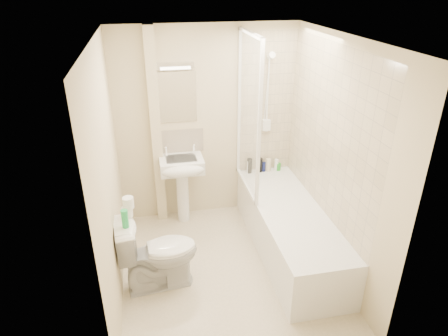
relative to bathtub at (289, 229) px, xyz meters
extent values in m
plane|color=beige|center=(-0.75, -0.20, -0.29)|extent=(2.50, 2.50, 0.00)
cube|color=beige|center=(-0.75, 1.05, 0.91)|extent=(2.20, 0.02, 2.40)
cube|color=beige|center=(-1.85, -0.20, 0.91)|extent=(0.02, 2.50, 2.40)
cube|color=beige|center=(0.35, -0.20, 0.91)|extent=(0.02, 2.50, 2.40)
cube|color=white|center=(-0.75, -0.20, 2.11)|extent=(2.20, 2.50, 0.02)
cube|color=beige|center=(0.00, 1.04, 1.14)|extent=(0.70, 0.01, 1.75)
cube|color=beige|center=(0.34, 0.00, 1.14)|extent=(0.01, 2.10, 1.75)
cube|color=beige|center=(-1.37, 0.99, 0.91)|extent=(0.12, 0.12, 2.40)
cube|color=beige|center=(-1.10, 1.04, 0.74)|extent=(0.60, 0.02, 0.30)
cube|color=white|center=(-1.10, 1.04, 1.29)|extent=(0.46, 0.01, 0.60)
cube|color=silver|center=(-1.10, 1.02, 1.66)|extent=(0.42, 0.07, 0.07)
cube|color=white|center=(0.00, 0.00, -0.01)|extent=(0.70, 2.10, 0.55)
cube|color=white|center=(0.00, 0.00, 0.21)|extent=(0.56, 1.96, 0.05)
cube|color=white|center=(-0.35, 0.60, 1.16)|extent=(0.01, 0.90, 1.80)
cube|color=white|center=(-0.35, 1.03, 1.16)|extent=(0.04, 0.04, 1.80)
cube|color=white|center=(-0.35, 0.15, 1.16)|extent=(0.04, 0.04, 1.80)
cube|color=white|center=(-0.35, 0.60, 2.04)|extent=(0.04, 0.90, 0.04)
cube|color=white|center=(-0.35, 0.60, 0.28)|extent=(0.04, 0.90, 0.03)
cylinder|color=white|center=(0.00, 1.02, 1.26)|extent=(0.02, 0.02, 0.90)
cylinder|color=white|center=(0.00, 1.02, 0.81)|extent=(0.05, 0.05, 0.02)
cylinder|color=white|center=(0.00, 1.02, 1.71)|extent=(0.05, 0.05, 0.02)
cylinder|color=white|center=(0.00, 0.95, 1.74)|extent=(0.08, 0.11, 0.11)
cube|color=white|center=(0.00, 1.01, 0.88)|extent=(0.10, 0.05, 0.14)
cylinder|color=white|center=(-0.02, 0.99, 1.31)|extent=(0.01, 0.13, 0.84)
cylinder|color=white|center=(-1.10, 0.88, 0.06)|extent=(0.15, 0.15, 0.70)
cube|color=white|center=(-1.10, 0.85, 0.51)|extent=(0.52, 0.40, 0.16)
ellipsoid|color=white|center=(-1.10, 0.68, 0.51)|extent=(0.52, 0.22, 0.16)
cube|color=silver|center=(-1.10, 0.85, 0.57)|extent=(0.36, 0.26, 0.04)
cylinder|color=white|center=(-1.27, 0.96, 0.64)|extent=(0.03, 0.03, 0.10)
cylinder|color=white|center=(-0.93, 0.96, 0.64)|extent=(0.03, 0.03, 0.10)
sphere|color=white|center=(-1.27, 0.96, 0.70)|extent=(0.04, 0.04, 0.04)
sphere|color=white|center=(-0.93, 0.96, 0.70)|extent=(0.04, 0.04, 0.04)
cylinder|color=black|center=(-0.22, 0.96, 0.36)|extent=(0.07, 0.07, 0.20)
cylinder|color=white|center=(-0.22, 0.96, 0.35)|extent=(0.06, 0.06, 0.17)
cylinder|color=black|center=(-0.07, 0.96, 0.35)|extent=(0.06, 0.06, 0.19)
cylinder|color=navy|center=(-0.02, 0.96, 0.32)|extent=(0.05, 0.05, 0.13)
cylinder|color=beige|center=(0.04, 0.96, 0.34)|extent=(0.07, 0.07, 0.17)
cylinder|color=white|center=(0.15, 0.96, 0.34)|extent=(0.05, 0.05, 0.15)
cylinder|color=green|center=(0.17, 0.96, 0.31)|extent=(0.07, 0.07, 0.09)
imported|color=white|center=(-1.47, -0.28, 0.11)|extent=(0.59, 0.86, 0.79)
cylinder|color=white|center=(-1.73, -0.18, 0.55)|extent=(0.11, 0.11, 0.09)
cylinder|color=white|center=(-1.71, -0.18, 0.65)|extent=(0.11, 0.11, 0.11)
cylinder|color=green|center=(-1.74, -0.36, 0.59)|extent=(0.06, 0.06, 0.18)
camera|label=1|loc=(-1.46, -3.53, 2.58)|focal=32.00mm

